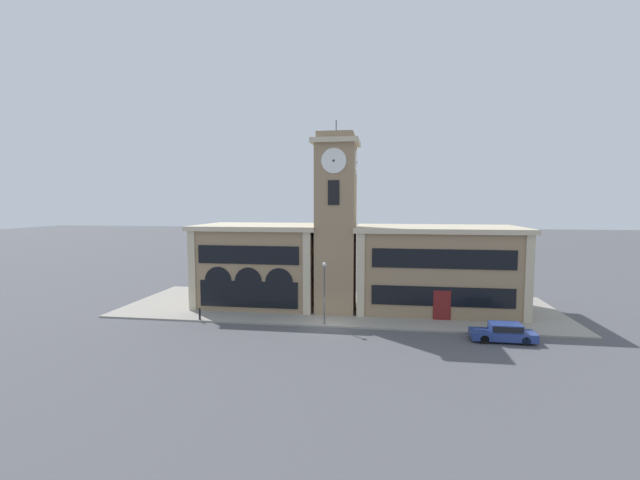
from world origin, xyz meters
TOP-DOWN VIEW (x-y plane):
  - ground_plane at (0.00, 0.00)m, footprint 300.00×300.00m
  - sidewalk_kerb at (0.00, 7.11)m, footprint 42.18×14.22m
  - clock_tower at (0.00, 5.22)m, footprint 4.33×4.33m
  - town_hall_left_wing at (-8.03, 7.78)m, footprint 12.53×9.51m
  - town_hall_right_wing at (9.60, 7.79)m, footprint 15.68×9.51m
  - parked_car_near at (13.49, -1.58)m, footprint 4.67×1.75m
  - street_lamp at (-0.41, 0.43)m, footprint 0.36×0.36m
  - bollard at (-11.49, 0.26)m, footprint 0.18×0.18m

SIDE VIEW (x-z plane):
  - ground_plane at x=0.00m, z-range 0.00..0.00m
  - sidewalk_kerb at x=0.00m, z-range 0.00..0.15m
  - bollard at x=-11.49m, z-range 0.14..1.20m
  - parked_car_near at x=13.49m, z-range 0.03..1.42m
  - street_lamp at x=-0.41m, z-range 1.02..6.32m
  - town_hall_right_wing at x=9.60m, z-range 0.02..8.17m
  - town_hall_left_wing at x=-8.03m, z-range 0.02..8.23m
  - clock_tower at x=0.00m, z-range -0.53..17.49m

